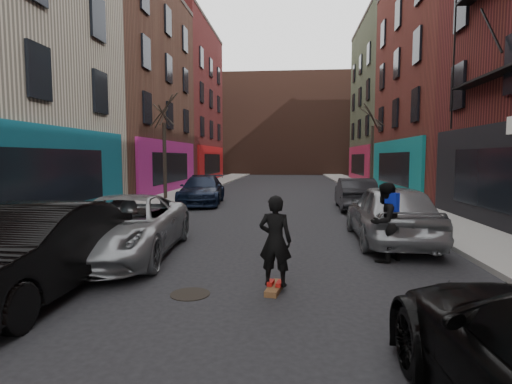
% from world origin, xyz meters
% --- Properties ---
extents(sidewalk_left, '(2.50, 84.00, 0.13)m').
position_xyz_m(sidewalk_left, '(-6.25, 30.00, 0.07)').
color(sidewalk_left, gray).
rests_on(sidewalk_left, ground).
extents(sidewalk_right, '(2.50, 84.00, 0.13)m').
position_xyz_m(sidewalk_right, '(6.25, 30.00, 0.07)').
color(sidewalk_right, gray).
rests_on(sidewalk_right, ground).
extents(buildings_left, '(12.00, 56.00, 16.50)m').
position_xyz_m(buildings_left, '(-13.50, 16.00, 8.25)').
color(buildings_left, maroon).
rests_on(buildings_left, ground).
extents(building_far, '(40.00, 10.00, 14.00)m').
position_xyz_m(building_far, '(0.00, 56.00, 7.00)').
color(building_far, '#47281E').
rests_on(building_far, ground).
extents(tree_left_far, '(2.00, 2.00, 6.50)m').
position_xyz_m(tree_left_far, '(-6.20, 18.00, 3.38)').
color(tree_left_far, black).
rests_on(tree_left_far, sidewalk_left).
extents(tree_right_far, '(2.00, 2.00, 6.80)m').
position_xyz_m(tree_right_far, '(6.20, 24.00, 3.53)').
color(tree_right_far, black).
rests_on(tree_right_far, sidewalk_right).
extents(parked_left_mid, '(1.75, 4.87, 1.60)m').
position_xyz_m(parked_left_mid, '(-3.57, 2.66, 0.80)').
color(parked_left_mid, black).
rests_on(parked_left_mid, ground).
extents(parked_left_far, '(2.89, 5.49, 1.47)m').
position_xyz_m(parked_left_far, '(-3.20, 5.54, 0.74)').
color(parked_left_far, gray).
rests_on(parked_left_far, ground).
extents(parked_left_end, '(2.48, 5.17, 1.45)m').
position_xyz_m(parked_left_end, '(-3.73, 16.35, 0.73)').
color(parked_left_end, black).
rests_on(parked_left_end, ground).
extents(parked_right_far, '(2.10, 5.01, 1.69)m').
position_xyz_m(parked_right_far, '(3.63, 7.79, 0.85)').
color(parked_right_far, gray).
rests_on(parked_right_far, ground).
extents(parked_right_end, '(1.64, 4.44, 1.45)m').
position_xyz_m(parked_right_end, '(3.76, 15.06, 0.73)').
color(parked_right_end, black).
rests_on(parked_right_end, ground).
extents(skateboard, '(0.35, 0.83, 0.10)m').
position_xyz_m(skateboard, '(0.58, 3.38, 0.05)').
color(skateboard, brown).
rests_on(skateboard, ground).
extents(skateboarder, '(0.66, 0.49, 1.64)m').
position_xyz_m(skateboarder, '(0.58, 3.38, 0.92)').
color(skateboarder, black).
rests_on(skateboarder, skateboard).
extents(pedestrian, '(1.12, 1.11, 1.83)m').
position_xyz_m(pedestrian, '(3.00, 5.65, 0.92)').
color(pedestrian, black).
rests_on(pedestrian, ground).
extents(manhole, '(0.89, 0.89, 0.01)m').
position_xyz_m(manhole, '(-0.90, 3.05, 0.01)').
color(manhole, black).
rests_on(manhole, ground).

